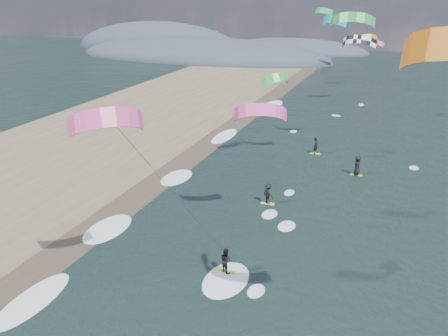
% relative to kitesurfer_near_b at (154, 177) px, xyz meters
% --- Properties ---
extents(wet_sand_strip, '(3.00, 240.00, 0.00)m').
position_rel_kitesurfer_near_b_xyz_m(wet_sand_strip, '(-8.62, 1.69, -7.45)').
color(wet_sand_strip, '#382D23').
rests_on(wet_sand_strip, ground).
extents(coastal_hills, '(80.00, 41.00, 15.00)m').
position_rel_kitesurfer_near_b_xyz_m(coastal_hills, '(-41.46, 99.55, -7.46)').
color(coastal_hills, '#3D4756').
rests_on(coastal_hills, ground).
extents(kitesurfer_near_b, '(6.92, 9.03, 12.08)m').
position_rel_kitesurfer_near_b_xyz_m(kitesurfer_near_b, '(0.00, 0.00, 0.00)').
color(kitesurfer_near_b, '#C5F72B').
rests_on(kitesurfer_near_b, ground).
extents(far_kitesurfers, '(7.10, 14.96, 1.84)m').
position_rel_kitesurfer_near_b_xyz_m(far_kitesurfers, '(4.30, 20.91, -6.57)').
color(far_kitesurfers, '#C5F72B').
rests_on(far_kitesurfers, ground).
extents(bg_kite_field, '(12.05, 75.29, 9.08)m').
position_rel_kitesurfer_near_b_xyz_m(bg_kite_field, '(3.59, 45.60, 3.57)').
color(bg_kite_field, gray).
rests_on(bg_kite_field, ground).
extents(shoreline_surf, '(2.40, 79.40, 0.11)m').
position_rel_kitesurfer_near_b_xyz_m(shoreline_surf, '(-7.42, 6.44, -7.46)').
color(shoreline_surf, white).
rests_on(shoreline_surf, ground).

